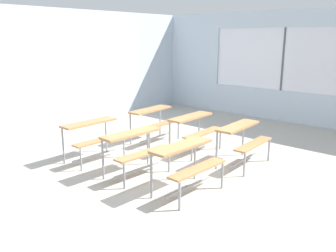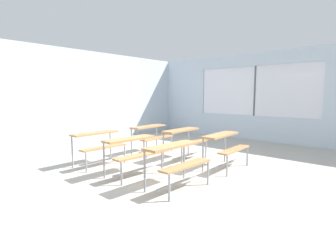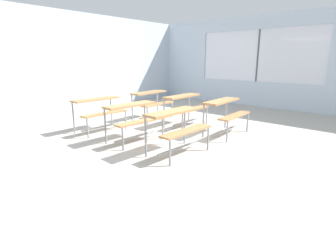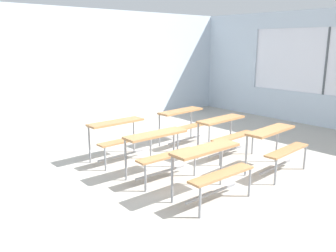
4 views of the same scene
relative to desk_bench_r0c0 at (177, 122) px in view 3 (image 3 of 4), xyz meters
name	(u,v)px [view 3 (image 3 of 4)]	position (x,y,z in m)	size (l,w,h in m)	color
ground	(171,142)	(0.47, 0.53, -0.59)	(10.00, 9.00, 0.05)	#ADA89E
wall_back	(58,62)	(0.47, 5.03, 0.94)	(10.00, 0.12, 3.00)	silver
wall_right	(276,64)	(5.47, 0.40, 0.88)	(0.12, 9.00, 3.00)	silver
desk_bench_r0c0	(177,122)	(0.00, 0.00, 0.00)	(1.12, 0.62, 0.74)	#A87547
desk_bench_r0c1	(226,109)	(1.62, -0.01, 0.00)	(1.13, 0.64, 0.74)	#A87547
desk_bench_r1c0	(134,113)	(-0.03, 1.09, 0.00)	(1.12, 0.64, 0.74)	#A87547
desk_bench_r1c1	(185,103)	(1.64, 1.11, 0.00)	(1.11, 0.61, 0.74)	#A87547
desk_bench_r2c0	(99,107)	(-0.05, 2.24, 0.00)	(1.10, 0.59, 0.74)	#A87547
desk_bench_r2c1	(152,99)	(1.60, 2.23, 0.00)	(1.13, 0.64, 0.74)	#A87547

